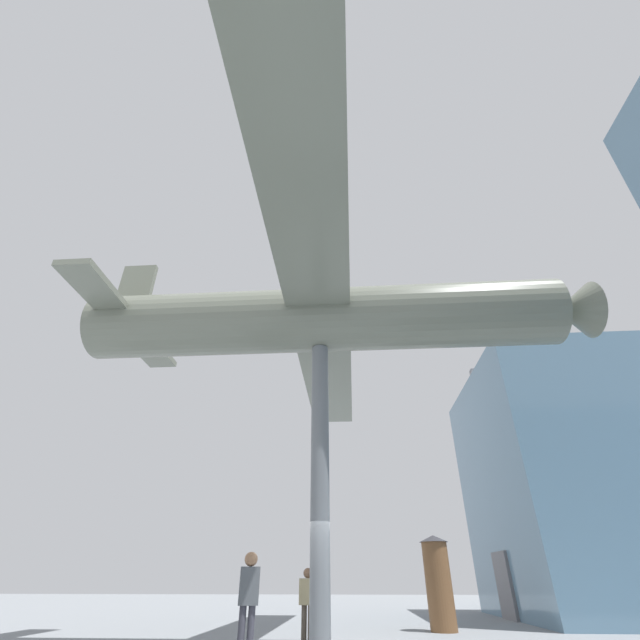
{
  "coord_description": "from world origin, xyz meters",
  "views": [
    {
      "loc": [
        11.07,
        0.77,
        1.35
      ],
      "look_at": [
        0.0,
        0.0,
        8.08
      ],
      "focal_mm": 24.0,
      "sensor_mm": 36.0,
      "label": 1
    }
  ],
  "objects_px": {
    "support_pylon_central": "(320,475)",
    "suspended_airplane": "(326,319)",
    "visitor_person": "(308,598)",
    "visitor_second": "(249,594)",
    "info_kiosk": "(438,580)"
  },
  "relations": [
    {
      "from": "support_pylon_central",
      "to": "suspended_airplane",
      "type": "relative_size",
      "value": 0.37
    },
    {
      "from": "support_pylon_central",
      "to": "suspended_airplane",
      "type": "xyz_separation_m",
      "value": [
        0.0,
        0.19,
        4.54
      ]
    },
    {
      "from": "support_pylon_central",
      "to": "suspended_airplane",
      "type": "distance_m",
      "value": 4.54
    },
    {
      "from": "support_pylon_central",
      "to": "suspended_airplane",
      "type": "height_order",
      "value": "suspended_airplane"
    },
    {
      "from": "visitor_person",
      "to": "suspended_airplane",
      "type": "bearing_deg",
      "value": 125.95
    },
    {
      "from": "visitor_person",
      "to": "info_kiosk",
      "type": "relative_size",
      "value": 0.62
    },
    {
      "from": "support_pylon_central",
      "to": "info_kiosk",
      "type": "xyz_separation_m",
      "value": [
        -4.7,
        3.36,
        -2.24
      ]
    },
    {
      "from": "visitor_person",
      "to": "info_kiosk",
      "type": "xyz_separation_m",
      "value": [
        -2.55,
        3.84,
        0.4
      ]
    },
    {
      "from": "visitor_second",
      "to": "visitor_person",
      "type": "bearing_deg",
      "value": -122.43
    },
    {
      "from": "visitor_person",
      "to": "visitor_second",
      "type": "xyz_separation_m",
      "value": [
        2.96,
        -0.93,
        0.17
      ]
    },
    {
      "from": "suspended_airplane",
      "to": "visitor_second",
      "type": "distance_m",
      "value": 7.24
    },
    {
      "from": "visitor_second",
      "to": "info_kiosk",
      "type": "relative_size",
      "value": 0.72
    },
    {
      "from": "visitor_person",
      "to": "visitor_second",
      "type": "distance_m",
      "value": 3.11
    },
    {
      "from": "suspended_airplane",
      "to": "visitor_person",
      "type": "height_order",
      "value": "suspended_airplane"
    },
    {
      "from": "visitor_person",
      "to": "info_kiosk",
      "type": "bearing_deg",
      "value": -127.5
    }
  ]
}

